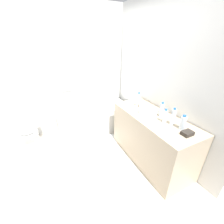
{
  "coord_description": "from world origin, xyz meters",
  "views": [
    {
      "loc": [
        -0.31,
        -1.87,
        1.86
      ],
      "look_at": [
        0.66,
        0.12,
        0.77
      ],
      "focal_mm": 22.86,
      "sensor_mm": 36.0,
      "label": 1
    }
  ],
  "objects_px": {
    "bathtub": "(94,118)",
    "drinking_glass_2": "(137,103)",
    "sink_faucet": "(157,109)",
    "water_bottle_4": "(162,110)",
    "sink_basin": "(148,112)",
    "drinking_glass_1": "(134,102)",
    "toilet": "(30,132)",
    "water_bottle_2": "(165,116)",
    "toilet_paper_roll": "(19,150)",
    "water_bottle_3": "(139,98)",
    "bath_mat": "(101,142)",
    "water_bottle_0": "(173,117)",
    "amenity_basket": "(187,133)",
    "drinking_glass_0": "(141,105)",
    "water_bottle_1": "(183,123)"
  },
  "relations": [
    {
      "from": "water_bottle_1",
      "to": "amenity_basket",
      "type": "xyz_separation_m",
      "value": [
        -0.05,
        -0.12,
        -0.07
      ]
    },
    {
      "from": "water_bottle_4",
      "to": "amenity_basket",
      "type": "relative_size",
      "value": 1.66
    },
    {
      "from": "water_bottle_4",
      "to": "drinking_glass_1",
      "type": "relative_size",
      "value": 3.04
    },
    {
      "from": "sink_faucet",
      "to": "toilet_paper_roll",
      "type": "bearing_deg",
      "value": 155.31
    },
    {
      "from": "drinking_glass_0",
      "to": "bath_mat",
      "type": "relative_size",
      "value": 0.15
    },
    {
      "from": "sink_basin",
      "to": "amenity_basket",
      "type": "distance_m",
      "value": 0.69
    },
    {
      "from": "sink_basin",
      "to": "toilet_paper_roll",
      "type": "height_order",
      "value": "sink_basin"
    },
    {
      "from": "toilet",
      "to": "water_bottle_4",
      "type": "bearing_deg",
      "value": 58.51
    },
    {
      "from": "toilet_paper_roll",
      "to": "drinking_glass_0",
      "type": "bearing_deg",
      "value": -20.78
    },
    {
      "from": "bathtub",
      "to": "drinking_glass_2",
      "type": "bearing_deg",
      "value": -56.8
    },
    {
      "from": "sink_basin",
      "to": "drinking_glass_1",
      "type": "xyz_separation_m",
      "value": [
        0.02,
        0.43,
        0.01
      ]
    },
    {
      "from": "sink_faucet",
      "to": "water_bottle_4",
      "type": "bearing_deg",
      "value": -113.11
    },
    {
      "from": "bathtub",
      "to": "toilet_paper_roll",
      "type": "xyz_separation_m",
      "value": [
        -1.54,
        -0.14,
        -0.24
      ]
    },
    {
      "from": "sink_faucet",
      "to": "water_bottle_2",
      "type": "xyz_separation_m",
      "value": [
        -0.16,
        -0.33,
        0.07
      ]
    },
    {
      "from": "water_bottle_4",
      "to": "drinking_glass_2",
      "type": "distance_m",
      "value": 0.51
    },
    {
      "from": "sink_basin",
      "to": "amenity_basket",
      "type": "xyz_separation_m",
      "value": [
        0.05,
        -0.69,
        -0.0
      ]
    },
    {
      "from": "sink_basin",
      "to": "drinking_glass_1",
      "type": "height_order",
      "value": "drinking_glass_1"
    },
    {
      "from": "water_bottle_4",
      "to": "toilet_paper_roll",
      "type": "xyz_separation_m",
      "value": [
        -2.18,
        1.21,
        -0.89
      ]
    },
    {
      "from": "water_bottle_0",
      "to": "drinking_glass_2",
      "type": "bearing_deg",
      "value": 93.93
    },
    {
      "from": "water_bottle_0",
      "to": "toilet_paper_roll",
      "type": "height_order",
      "value": "water_bottle_0"
    },
    {
      "from": "sink_faucet",
      "to": "bath_mat",
      "type": "distance_m",
      "value": 1.31
    },
    {
      "from": "sink_faucet",
      "to": "toilet",
      "type": "bearing_deg",
      "value": 151.07
    },
    {
      "from": "toilet",
      "to": "water_bottle_4",
      "type": "height_order",
      "value": "water_bottle_4"
    },
    {
      "from": "sink_basin",
      "to": "water_bottle_3",
      "type": "height_order",
      "value": "water_bottle_3"
    },
    {
      "from": "water_bottle_0",
      "to": "water_bottle_1",
      "type": "xyz_separation_m",
      "value": [
        0.02,
        -0.14,
        -0.02
      ]
    },
    {
      "from": "water_bottle_1",
      "to": "amenity_basket",
      "type": "bearing_deg",
      "value": -112.13
    },
    {
      "from": "water_bottle_4",
      "to": "toilet_paper_roll",
      "type": "relative_size",
      "value": 1.99
    },
    {
      "from": "bathtub",
      "to": "sink_faucet",
      "type": "xyz_separation_m",
      "value": [
        0.71,
        -1.18,
        0.56
      ]
    },
    {
      "from": "toilet",
      "to": "water_bottle_3",
      "type": "distance_m",
      "value": 2.14
    },
    {
      "from": "water_bottle_0",
      "to": "drinking_glass_1",
      "type": "relative_size",
      "value": 3.25
    },
    {
      "from": "bathtub",
      "to": "drinking_glass_2",
      "type": "height_order",
      "value": "bathtub"
    },
    {
      "from": "bath_mat",
      "to": "drinking_glass_1",
      "type": "bearing_deg",
      "value": -19.25
    },
    {
      "from": "sink_basin",
      "to": "water_bottle_2",
      "type": "height_order",
      "value": "water_bottle_2"
    },
    {
      "from": "toilet",
      "to": "sink_basin",
      "type": "relative_size",
      "value": 2.38
    },
    {
      "from": "water_bottle_4",
      "to": "water_bottle_1",
      "type": "bearing_deg",
      "value": -91.08
    },
    {
      "from": "bath_mat",
      "to": "water_bottle_4",
      "type": "bearing_deg",
      "value": -50.06
    },
    {
      "from": "sink_faucet",
      "to": "bath_mat",
      "type": "xyz_separation_m",
      "value": [
        -0.76,
        0.64,
        -0.86
      ]
    },
    {
      "from": "water_bottle_2",
      "to": "toilet_paper_roll",
      "type": "bearing_deg",
      "value": 146.81
    },
    {
      "from": "water_bottle_0",
      "to": "water_bottle_2",
      "type": "bearing_deg",
      "value": 120.34
    },
    {
      "from": "bathtub",
      "to": "drinking_glass_0",
      "type": "bearing_deg",
      "value": -58.81
    },
    {
      "from": "sink_basin",
      "to": "drinking_glass_0",
      "type": "relative_size",
      "value": 2.95
    },
    {
      "from": "bathtub",
      "to": "water_bottle_1",
      "type": "relative_size",
      "value": 7.73
    },
    {
      "from": "bathtub",
      "to": "water_bottle_3",
      "type": "xyz_separation_m",
      "value": [
        0.63,
        -0.78,
        0.63
      ]
    },
    {
      "from": "drinking_glass_1",
      "to": "bath_mat",
      "type": "relative_size",
      "value": 0.11
    },
    {
      "from": "bathtub",
      "to": "water_bottle_2",
      "type": "distance_m",
      "value": 1.73
    },
    {
      "from": "bathtub",
      "to": "sink_faucet",
      "type": "relative_size",
      "value": 10.31
    },
    {
      "from": "sink_basin",
      "to": "toilet_paper_roll",
      "type": "bearing_deg",
      "value": 153.45
    },
    {
      "from": "water_bottle_0",
      "to": "water_bottle_1",
      "type": "height_order",
      "value": "water_bottle_0"
    },
    {
      "from": "bathtub",
      "to": "water_bottle_3",
      "type": "bearing_deg",
      "value": -50.9
    },
    {
      "from": "bathtub",
      "to": "water_bottle_4",
      "type": "bearing_deg",
      "value": -64.67
    }
  ]
}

